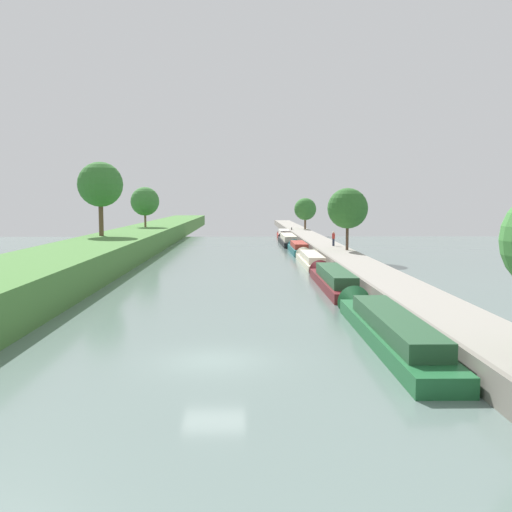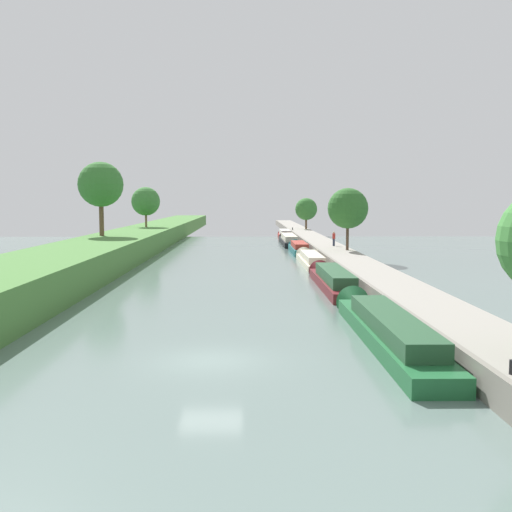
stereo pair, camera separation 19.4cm
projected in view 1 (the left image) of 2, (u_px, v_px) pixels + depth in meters
ground_plane at (214, 361)px, 23.51m from camera, size 160.00×160.00×0.00m
right_towpath at (487, 346)px, 23.66m from camera, size 3.62×260.00×1.13m
stone_quay at (439, 345)px, 23.62m from camera, size 0.25×260.00×1.18m
narrowboat_green at (386, 327)px, 26.95m from camera, size 2.07×16.25×2.09m
narrowboat_maroon at (333, 279)px, 43.30m from camera, size 1.98×14.72×2.08m
narrowboat_cream at (310, 259)px, 59.03m from camera, size 1.89×13.89×1.81m
narrowboat_teal at (298, 248)px, 71.86m from camera, size 1.88×11.40×1.89m
narrowboat_black at (288, 240)px, 85.64m from camera, size 2.05×16.12×2.09m
narrowboat_red at (284, 235)px, 98.78m from camera, size 1.85×10.78×2.07m
tree_rightbank_midnear at (348, 208)px, 61.63m from camera, size 4.25×4.25×6.52m
tree_rightbank_midfar at (305, 209)px, 106.42m from camera, size 3.99×3.99×5.62m
tree_leftbank_downstream at (145, 201)px, 86.55m from camera, size 4.20×4.20×5.87m
tree_leftbank_upstream at (100, 185)px, 65.14m from camera, size 4.98×4.98×8.19m
person_walking at (333, 238)px, 67.60m from camera, size 0.34×0.34×1.66m
mooring_bollard_far at (292, 229)px, 103.49m from camera, size 0.16×0.16×0.45m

